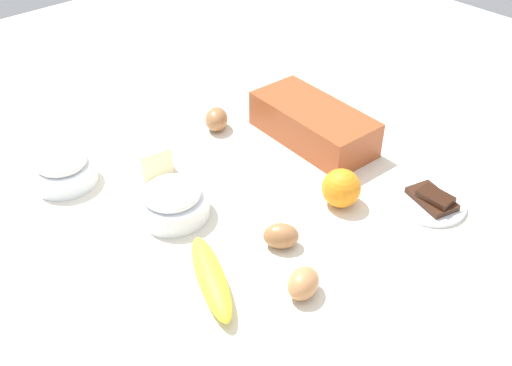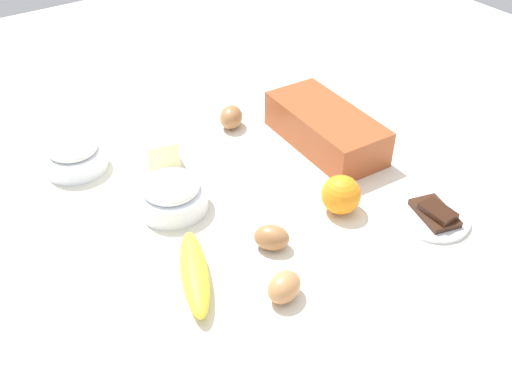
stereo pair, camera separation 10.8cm
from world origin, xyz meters
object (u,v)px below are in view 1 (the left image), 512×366
at_px(sugar_bowl, 173,201).
at_px(butter_block, 149,155).
at_px(egg_near_butter, 303,283).
at_px(banana, 211,277).
at_px(flour_bowl, 63,169).
at_px(egg_loose, 281,236).
at_px(egg_beside_bowl, 216,119).
at_px(loaf_pan, 313,123).
at_px(orange_fruit, 341,188).
at_px(chocolate_plate, 431,202).

height_order(sugar_bowl, butter_block, sugar_bowl).
relative_size(butter_block, egg_near_butter, 1.46).
distance_m(banana, butter_block, 0.36).
bearing_deg(flour_bowl, egg_loose, 24.89).
bearing_deg(egg_loose, egg_beside_bowl, 157.43).
bearing_deg(banana, sugar_bowl, 162.60).
bearing_deg(loaf_pan, flour_bowl, -111.96).
height_order(orange_fruit, egg_beside_bowl, orange_fruit).
height_order(butter_block, egg_near_butter, butter_block).
height_order(banana, egg_beside_bowl, egg_beside_bowl).
height_order(flour_bowl, sugar_bowl, sugar_bowl).
distance_m(egg_near_butter, egg_beside_bowl, 0.51).
xyz_separation_m(egg_near_butter, egg_beside_bowl, (-0.47, 0.20, 0.00)).
distance_m(loaf_pan, sugar_bowl, 0.37).
xyz_separation_m(orange_fruit, egg_loose, (0.01, -0.16, -0.01)).
bearing_deg(egg_loose, banana, -92.02).
distance_m(loaf_pan, egg_loose, 0.34).
distance_m(banana, egg_beside_bowl, 0.47).
xyz_separation_m(flour_bowl, egg_beside_bowl, (0.05, 0.35, -0.01)).
xyz_separation_m(egg_near_butter, chocolate_plate, (0.01, 0.33, -0.01)).
height_order(loaf_pan, egg_near_butter, loaf_pan).
relative_size(banana, chocolate_plate, 1.46).
height_order(orange_fruit, chocolate_plate, orange_fruit).
distance_m(sugar_bowl, egg_near_butter, 0.30).
bearing_deg(banana, egg_loose, 87.98).
distance_m(loaf_pan, orange_fruit, 0.22).
height_order(egg_loose, chocolate_plate, egg_loose).
distance_m(egg_loose, chocolate_plate, 0.31).
bearing_deg(loaf_pan, egg_beside_bowl, -140.62).
bearing_deg(egg_beside_bowl, banana, -39.65).
relative_size(banana, egg_beside_bowl, 2.92).
distance_m(banana, chocolate_plate, 0.45).
relative_size(flour_bowl, chocolate_plate, 0.97).
height_order(orange_fruit, butter_block, orange_fruit).
xyz_separation_m(flour_bowl, chocolate_plate, (0.52, 0.48, -0.02)).
xyz_separation_m(sugar_bowl, banana, (0.19, -0.06, -0.01)).
bearing_deg(egg_near_butter, egg_beside_bowl, 156.67).
bearing_deg(loaf_pan, egg_near_butter, -45.22).
distance_m(butter_block, egg_loose, 0.35).
bearing_deg(butter_block, egg_beside_bowl, 97.05).
distance_m(egg_beside_bowl, egg_loose, 0.40).
height_order(loaf_pan, chocolate_plate, loaf_pan).
bearing_deg(butter_block, egg_loose, 6.43).
distance_m(sugar_bowl, butter_block, 0.16).
height_order(banana, chocolate_plate, banana).
bearing_deg(flour_bowl, egg_beside_bowl, 82.50).
bearing_deg(orange_fruit, loaf_pan, 147.42).
height_order(egg_near_butter, egg_loose, egg_near_butter).
bearing_deg(butter_block, egg_near_butter, -1.43).
distance_m(loaf_pan, chocolate_plate, 0.31).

